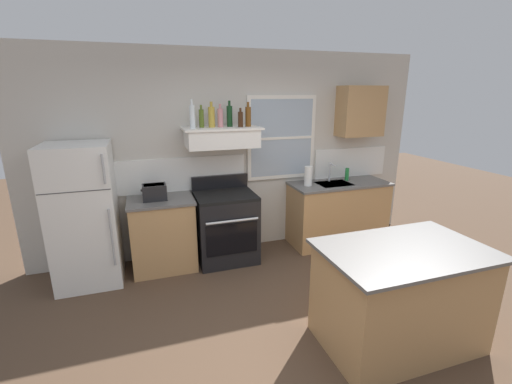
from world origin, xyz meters
name	(u,v)px	position (x,y,z in m)	size (l,w,h in m)	color
ground_plane	(304,347)	(0.00, 0.00, 0.00)	(16.00, 16.00, 0.00)	#4C3828
back_wall	(238,154)	(0.03, 2.23, 1.35)	(5.40, 0.11, 2.70)	beige
refrigerator	(84,215)	(-1.90, 1.84, 0.82)	(0.70, 0.72, 1.63)	white
counter_left_of_stove	(163,233)	(-1.05, 1.90, 0.46)	(0.79, 0.63, 0.91)	tan
toaster	(154,192)	(-1.11, 1.89, 1.01)	(0.30, 0.20, 0.19)	black
stove_range	(226,226)	(-0.25, 1.86, 0.46)	(0.76, 0.69, 1.09)	black
range_hood_shelf	(222,137)	(-0.25, 1.96, 1.62)	(0.96, 0.52, 0.24)	white
bottle_clear_tall	(192,116)	(-0.61, 1.91, 1.89)	(0.06, 0.06, 0.34)	silver
bottle_olive_oil_square	(201,118)	(-0.48, 2.01, 1.86)	(0.06, 0.06, 0.27)	#4C601E
bottle_champagne_gold_foil	(212,117)	(-0.36, 1.98, 1.87)	(0.08, 0.08, 0.31)	#B29333
bottle_rose_pink	(220,117)	(-0.26, 1.98, 1.86)	(0.07, 0.07, 0.28)	#C67F84
bottle_dark_green_wine	(230,116)	(-0.13, 2.00, 1.88)	(0.07, 0.07, 0.32)	#143819
bottle_brown_stout	(240,119)	(-0.02, 1.90, 1.84)	(0.06, 0.06, 0.23)	#381E0F
bottle_amber_wine	(248,116)	(0.09, 1.95, 1.87)	(0.07, 0.07, 0.30)	brown
counter_right_with_sink	(337,212)	(1.45, 1.90, 0.46)	(1.43, 0.63, 0.91)	tan
sink_faucet	(331,170)	(1.35, 2.00, 1.08)	(0.03, 0.17, 0.28)	silver
paper_towel_roll	(308,176)	(0.95, 1.90, 1.04)	(0.11, 0.11, 0.27)	white
dish_soap_bottle	(347,174)	(1.63, 2.00, 1.00)	(0.06, 0.06, 0.18)	#268C3F
kitchen_island	(400,296)	(0.81, -0.18, 0.46)	(1.40, 0.90, 0.91)	tan
upper_cabinet_right	(360,111)	(1.80, 2.04, 1.90)	(0.64, 0.32, 0.70)	tan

